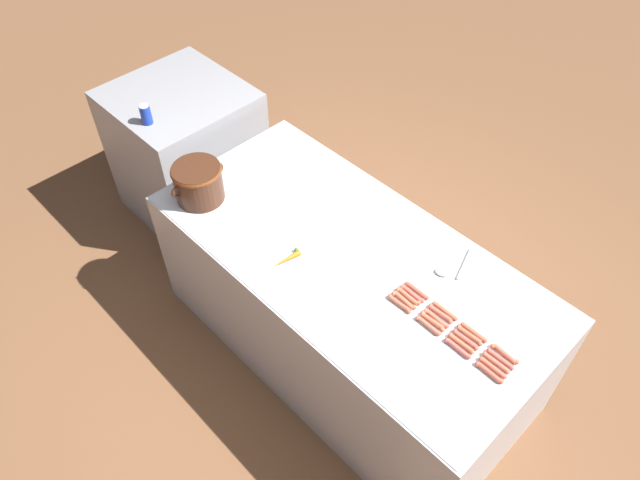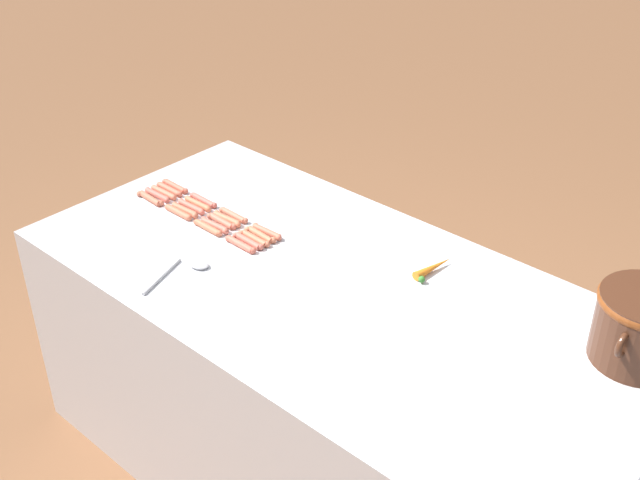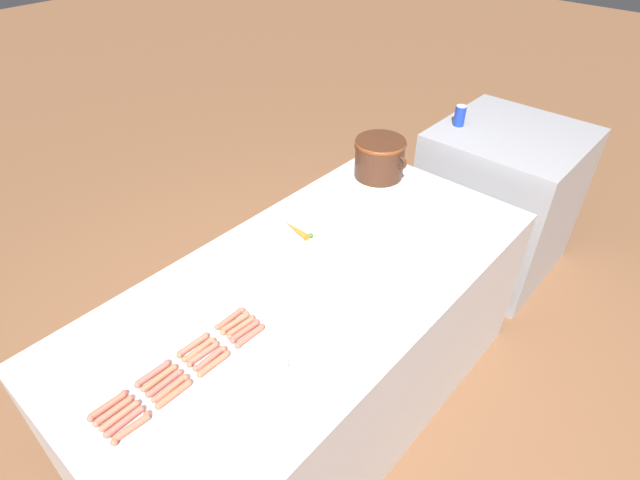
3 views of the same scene
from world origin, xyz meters
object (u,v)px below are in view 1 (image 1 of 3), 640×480
hot_dog_0 (489,373)px  hot_dog_16 (505,354)px  hot_dog_5 (461,343)px  hot_dog_7 (404,300)px  hot_dog_8 (496,363)px  serving_spoon (449,270)px  hot_dog_11 (408,297)px  hot_dog_9 (465,339)px  back_cabinet (188,153)px  bean_pot (198,181)px  hot_dog_3 (399,304)px  hot_dog_10 (436,318)px  hot_dog_4 (493,368)px  hot_dog_18 (445,311)px  carrot (286,259)px  hot_dog_1 (458,348)px  hot_dog_6 (432,321)px  hot_dog_14 (440,314)px  hot_dog_2 (428,326)px  hot_dog_13 (469,335)px  hot_dog_12 (500,359)px  hot_dog_17 (474,332)px  hot_dog_15 (412,294)px

hot_dog_0 → hot_dog_16: same height
hot_dog_5 → hot_dog_7: 0.34m
hot_dog_8 → serving_spoon: 0.55m
hot_dog_11 → hot_dog_9: bearing=-89.9°
back_cabinet → serving_spoon: 2.16m
hot_dog_5 → bean_pot: bean_pot is taller
hot_dog_0 → hot_dog_3: size_ratio=1.00×
hot_dog_10 → serving_spoon: (0.28, 0.14, -0.00)m
hot_dog_9 → hot_dog_10: 0.17m
hot_dog_0 → hot_dog_7: 0.51m
hot_dog_7 → hot_dog_16: same height
hot_dog_5 → hot_dog_0: bearing=-100.7°
hot_dog_4 → hot_dog_16: same height
hot_dog_18 → bean_pot: (-0.35, 1.45, 0.11)m
back_cabinet → carrot: size_ratio=5.47×
hot_dog_1 → hot_dog_6: size_ratio=1.00×
serving_spoon → hot_dog_16: bearing=-114.6°
hot_dog_5 → hot_dog_8: same height
hot_dog_16 → hot_dog_4: bearing=-177.8°
back_cabinet → hot_dog_9: (-0.12, -2.42, 0.40)m
hot_dog_14 → carrot: (-0.30, 0.75, 0.00)m
hot_dog_2 → hot_dog_13: same height
hot_dog_8 → hot_dog_10: 0.33m
hot_dog_4 → back_cabinet: bearing=86.6°
hot_dog_1 → hot_dog_8: bearing=-69.2°
hot_dog_12 → hot_dog_16: bearing=2.9°
hot_dog_2 → hot_dog_3: size_ratio=1.00×
hot_dog_1 → hot_dog_18: size_ratio=1.00×
hot_dog_17 → hot_dog_5: bearing=176.6°
hot_dog_3 → bean_pot: size_ratio=0.42×
hot_dog_8 → hot_dog_5: bearing=100.0°
hot_dog_3 → hot_dog_16: bearing=-76.1°
hot_dog_7 → hot_dog_12: (0.06, -0.51, 0.00)m
hot_dog_9 → hot_dog_14: (0.03, 0.17, 0.00)m
hot_dog_3 → hot_dog_5: 0.34m
hot_dog_0 → hot_dog_6: same height
hot_dog_10 → hot_dog_12: same height
back_cabinet → hot_dog_12: 2.63m
hot_dog_5 → bean_pot: (-0.26, 1.61, 0.11)m
hot_dog_7 → hot_dog_4: bearing=-90.1°
hot_dog_15 → hot_dog_12: bearing=-89.9°
hot_dog_0 → hot_dog_1: (0.00, 0.17, 0.00)m
hot_dog_1 → hot_dog_3: size_ratio=1.00×
back_cabinet → hot_dog_18: 2.30m
hot_dog_6 → hot_dog_8: size_ratio=1.00×
hot_dog_1 → hot_dog_13: 0.10m
hot_dog_1 → hot_dog_6: 0.17m
hot_dog_0 → carrot: (-0.20, 1.10, 0.00)m
hot_dog_13 → hot_dog_15: bearing=90.9°
hot_dog_12 → hot_dog_14: bearing=89.3°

